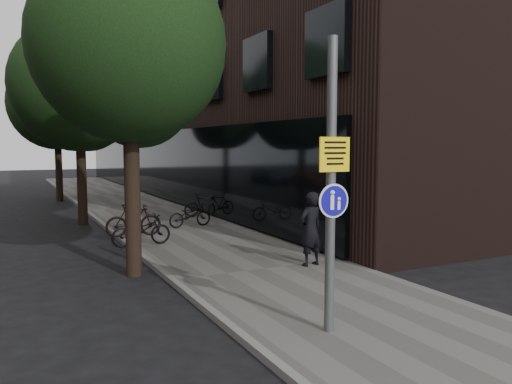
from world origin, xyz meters
TOP-DOWN VIEW (x-y plane):
  - ground at (0.00, 0.00)m, footprint 120.00×120.00m
  - sidewalk at (0.25, 10.00)m, footprint 4.50×60.00m
  - curb_edge at (-2.00, 10.00)m, footprint 0.15×60.00m
  - building_right_dark_brick at (8.50, 22.00)m, footprint 12.00×40.00m
  - street_tree_near at (-2.53, 4.64)m, footprint 4.40×4.40m
  - street_tree_mid at (-2.53, 13.14)m, footprint 5.00×5.00m
  - street_tree_far at (-2.53, 22.14)m, footprint 5.00×5.00m
  - signpost at (-0.71, -0.68)m, footprint 0.53×0.15m
  - pedestrian at (1.37, 3.08)m, footprint 0.72×0.53m
  - parked_bike_facade_near at (0.66, 9.90)m, footprint 1.70×0.80m
  - parked_bike_facade_far at (2.00, 12.09)m, footprint 1.63×0.83m
  - parked_bike_curb_near at (-1.73, 7.33)m, footprint 1.78×0.71m
  - parked_bike_curb_far at (-1.58, 8.94)m, footprint 1.79×0.61m

SIDE VIEW (x-z plane):
  - ground at x=0.00m, z-range 0.00..0.00m
  - sidewalk at x=0.25m, z-range 0.00..0.12m
  - curb_edge at x=-2.00m, z-range 0.00..0.13m
  - parked_bike_facade_near at x=0.66m, z-range 0.12..0.98m
  - parked_bike_curb_near at x=-1.73m, z-range 0.12..1.04m
  - parked_bike_facade_far at x=2.00m, z-range 0.12..1.06m
  - parked_bike_curb_far at x=-1.58m, z-range 0.12..1.18m
  - pedestrian at x=1.37m, z-range 0.12..1.93m
  - signpost at x=-0.71m, z-range 0.14..4.72m
  - street_tree_near at x=-2.53m, z-range 1.36..8.86m
  - street_tree_mid at x=-2.53m, z-range 1.21..9.01m
  - street_tree_far at x=-2.53m, z-range 1.21..9.01m
  - building_right_dark_brick at x=8.50m, z-range 0.00..18.00m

